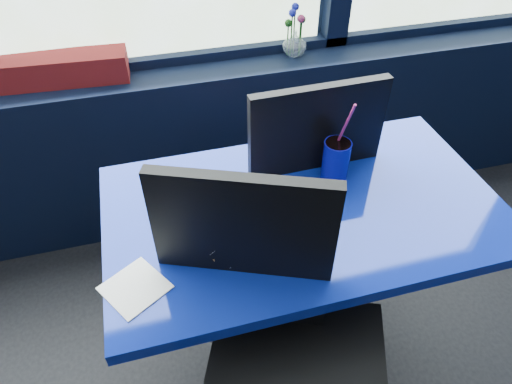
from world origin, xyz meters
name	(u,v)px	position (x,y,z in m)	size (l,w,h in m)	color
window_sill	(179,148)	(0.00, 2.87, 0.40)	(5.00, 0.26, 0.80)	black
near_table	(300,245)	(0.30, 2.00, 0.57)	(1.20, 0.70, 0.75)	black
chair_near_front	(275,331)	(0.12, 1.69, 0.61)	(0.63, 0.63, 1.06)	black
chair_near_back	(299,174)	(0.40, 2.31, 0.60)	(0.48, 0.49, 1.05)	black
planter_box	(56,69)	(-0.43, 2.90, 0.86)	(0.56, 0.14, 0.11)	maroon
flower_vase	(295,40)	(0.56, 2.88, 0.87)	(0.11, 0.11, 0.22)	silver
food_basket	(242,232)	(0.08, 1.91, 0.78)	(0.29, 0.29, 0.09)	red
ketchup_bottle	(273,132)	(0.28, 2.28, 0.84)	(0.05, 0.05, 0.20)	red
soda_cup	(336,160)	(0.44, 2.10, 0.82)	(0.09, 0.09, 0.29)	#0D0F99
napkin	(135,288)	(-0.22, 1.83, 0.75)	(0.14, 0.14, 0.00)	white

